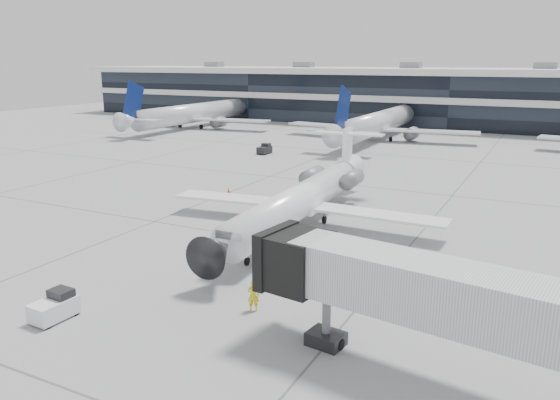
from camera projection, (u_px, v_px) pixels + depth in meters
The scene contains 10 objects.
ground at pixel (262, 239), 39.92m from camera, with size 220.00×220.00×0.00m, color #959598.
terminal at pixel (459, 100), 109.46m from camera, with size 170.00×22.00×10.00m, color black.
bg_jet_left at pixel (197, 127), 107.19m from camera, with size 32.00×40.00×9.60m, color silver, non-canonical shape.
bg_jet_center at pixel (379, 139), 90.91m from camera, with size 32.00×40.00×9.60m, color silver, non-canonical shape.
regional_jet at pixel (303, 198), 42.94m from camera, with size 22.56×28.15×6.50m.
jet_bridge at pixel (461, 300), 20.86m from camera, with size 16.30×5.34×5.23m.
ramp_worker at pixel (253, 295), 28.38m from camera, with size 0.61×0.40×1.68m, color yellow.
baggage_tug at pixel (55, 307), 27.52m from camera, with size 1.45×2.32×1.43m.
traffic_cone at pixel (229, 190), 53.96m from camera, with size 0.42×0.42×0.52m.
far_tug at pixel (265, 149), 76.41m from camera, with size 1.39×2.28×1.43m.
Camera 1 is at (18.40, -33.23, 12.71)m, focal length 35.00 mm.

